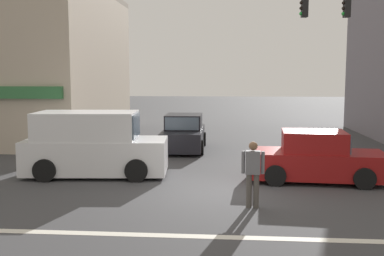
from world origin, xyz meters
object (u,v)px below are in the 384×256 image
at_px(van_waiting_far, 93,145).
at_px(sedan_approaching_near, 316,159).
at_px(pedestrian_mid_crossing, 253,170).
at_px(traffic_light_mast, 366,49).
at_px(sedan_crossing_center, 184,134).
at_px(utility_pole_near_left, 36,46).

relative_size(van_waiting_far, sedan_approaching_near, 1.12).
relative_size(van_waiting_far, pedestrian_mid_crossing, 2.83).
bearing_deg(pedestrian_mid_crossing, traffic_light_mast, 51.01).
relative_size(sedan_approaching_near, pedestrian_mid_crossing, 2.52).
bearing_deg(pedestrian_mid_crossing, sedan_crossing_center, 106.57).
bearing_deg(pedestrian_mid_crossing, van_waiting_far, 146.92).
xyz_separation_m(sedan_approaching_near, pedestrian_mid_crossing, (-2.11, -3.03, 0.24)).
bearing_deg(utility_pole_near_left, sedan_crossing_center, 14.56).
distance_m(van_waiting_far, sedan_approaching_near, 7.16).
distance_m(traffic_light_mast, sedan_approaching_near, 4.44).
xyz_separation_m(van_waiting_far, sedan_crossing_center, (2.45, 5.41, -0.29)).
height_order(utility_pole_near_left, sedan_crossing_center, utility_pole_near_left).
relative_size(traffic_light_mast, sedan_approaching_near, 1.47).
distance_m(utility_pole_near_left, van_waiting_far, 6.27).
distance_m(sedan_approaching_near, sedan_crossing_center, 7.36).
height_order(utility_pole_near_left, sedan_approaching_near, utility_pole_near_left).
bearing_deg(traffic_light_mast, pedestrian_mid_crossing, -128.99).
xyz_separation_m(traffic_light_mast, sedan_approaching_near, (-1.95, -1.98, -3.46)).
distance_m(utility_pole_near_left, traffic_light_mast, 12.77).
bearing_deg(sedan_approaching_near, pedestrian_mid_crossing, -124.85).
relative_size(utility_pole_near_left, traffic_light_mast, 1.40).
bearing_deg(sedan_crossing_center, sedan_approaching_near, -50.35).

